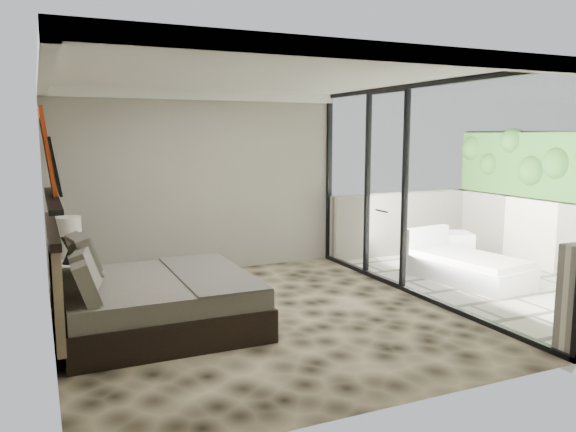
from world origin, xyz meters
name	(u,v)px	position (x,y,z in m)	size (l,w,h in m)	color
floor	(259,317)	(0.00, 0.00, 0.00)	(5.00, 5.00, 0.00)	black
ceiling	(258,76)	(0.00, 0.00, 2.79)	(4.50, 5.00, 0.02)	silver
back_wall	(200,183)	(0.00, 2.49, 1.40)	(4.50, 0.02, 2.80)	gray
left_wall	(47,210)	(-2.24, 0.00, 1.40)	(0.02, 5.00, 2.80)	gray
glass_wall	(419,192)	(2.25, 0.00, 1.40)	(0.08, 5.00, 2.80)	white
terrace_slab	(499,287)	(3.75, 0.00, -0.06)	(3.00, 5.00, 0.12)	beige
parapet_far	(568,239)	(5.10, 0.00, 0.55)	(0.30, 5.00, 1.10)	beige
foliage_hedge	(573,167)	(5.10, 0.00, 1.65)	(0.36, 4.60, 1.10)	#3B7624
picture_ledge	(52,199)	(-2.18, 0.10, 1.50)	(0.12, 2.20, 0.05)	black
bed	(149,299)	(-1.26, 0.12, 0.35)	(2.12, 2.05, 1.17)	black
nightstand	(73,285)	(-1.97, 1.54, 0.23)	(0.46, 0.46, 0.46)	black
table_lamp	(68,234)	(-1.99, 1.51, 0.90)	(0.33, 0.33, 0.60)	black
abstract_canvas	(47,151)	(-2.19, 0.44, 1.97)	(0.04, 0.90, 0.90)	#B94A0F
framed_print	(54,166)	(-2.14, 0.23, 1.82)	(0.03, 0.50, 0.60)	black
ottoman	(454,248)	(4.00, 1.29, 0.26)	(0.53, 0.53, 0.53)	white
lounger	(464,266)	(3.38, 0.34, 0.22)	(1.14, 1.89, 0.70)	silver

